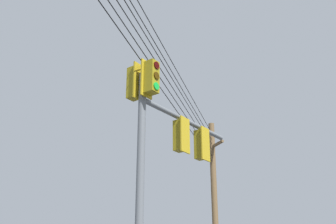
% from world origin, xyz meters
% --- Properties ---
extents(signal_mast_assembly, '(4.10, 2.03, 7.23)m').
position_xyz_m(signal_mast_assembly, '(0.10, 0.27, 5.19)').
color(signal_mast_assembly, slate).
rests_on(signal_mast_assembly, ground).
extents(utility_pole_wooden, '(0.49, 2.30, 9.74)m').
position_xyz_m(utility_pole_wooden, '(8.02, 8.26, 4.99)').
color(utility_pole_wooden, brown).
rests_on(utility_pole_wooden, ground).
extents(overhead_wire_span, '(19.09, 18.24, 2.42)m').
position_xyz_m(overhead_wire_span, '(-1.52, -0.85, 7.99)').
color(overhead_wire_span, black).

